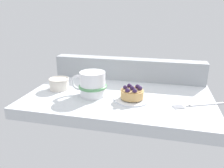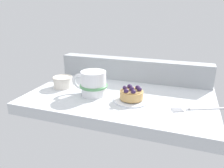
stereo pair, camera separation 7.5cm
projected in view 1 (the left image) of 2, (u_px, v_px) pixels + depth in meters
ground_plane at (120, 98)px, 81.25cm from camera, size 65.98×41.50×3.85cm
window_rail_back at (128, 69)px, 95.40cm from camera, size 64.66×5.98×9.24cm
dessert_plate at (132, 99)px, 75.12cm from camera, size 12.26×12.26×0.79cm
raspberry_tart at (132, 93)px, 74.40cm from camera, size 7.88×7.88×4.33cm
coffee_mug at (92, 84)px, 77.84cm from camera, size 13.42×10.14×8.71cm
dessert_fork at (198, 105)px, 70.70cm from camera, size 16.96×8.82×0.60cm
sugar_bowl at (59, 83)px, 84.48cm from camera, size 7.82×7.82×4.30cm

